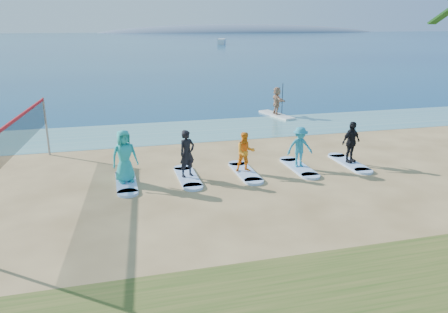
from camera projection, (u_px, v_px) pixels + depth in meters
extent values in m
plane|color=tan|center=(223.00, 211.00, 13.18)|extent=(600.00, 600.00, 0.00)
plane|color=teal|center=(172.00, 132.00, 22.89)|extent=(600.00, 600.00, 0.00)
plane|color=navy|center=(113.00, 40.00, 161.17)|extent=(600.00, 600.00, 0.00)
ellipsoid|color=slate|center=(244.00, 32.00, 314.01)|extent=(220.00, 56.00, 18.00)
cylinder|color=gray|center=(46.00, 127.00, 18.53)|extent=(0.09, 0.09, 2.50)
cube|color=black|center=(14.00, 138.00, 14.10)|extent=(0.82, 8.97, 1.00)
cube|color=#AF1218|center=(12.00, 122.00, 13.95)|extent=(0.85, 8.97, 0.10)
cube|color=silver|center=(276.00, 115.00, 26.89)|extent=(1.35, 3.08, 0.12)
imported|color=tan|center=(277.00, 101.00, 26.64)|extent=(0.53, 1.55, 1.66)
cube|color=silver|center=(222.00, 44.00, 125.02)|extent=(3.91, 6.70, 1.48)
cube|color=#A4C9FF|center=(126.00, 183.00, 15.44)|extent=(0.70, 2.20, 0.09)
imported|color=teal|center=(124.00, 156.00, 15.16)|extent=(1.04, 0.82, 1.86)
cube|color=#A4C9FF|center=(188.00, 177.00, 15.98)|extent=(0.70, 2.20, 0.09)
imported|color=black|center=(187.00, 153.00, 15.72)|extent=(0.74, 0.64, 1.72)
cube|color=#A4C9FF|center=(245.00, 172.00, 16.52)|extent=(0.70, 2.20, 0.09)
imported|color=orange|center=(245.00, 152.00, 16.29)|extent=(0.77, 0.62, 1.50)
cube|color=#A4C9FF|center=(299.00, 167.00, 17.07)|extent=(0.70, 2.20, 0.09)
imported|color=teal|center=(300.00, 147.00, 16.82)|extent=(1.05, 0.64, 1.58)
cube|color=#A4C9FF|center=(349.00, 163.00, 17.61)|extent=(0.70, 2.20, 0.09)
imported|color=black|center=(351.00, 142.00, 17.35)|extent=(1.06, 0.71, 1.67)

